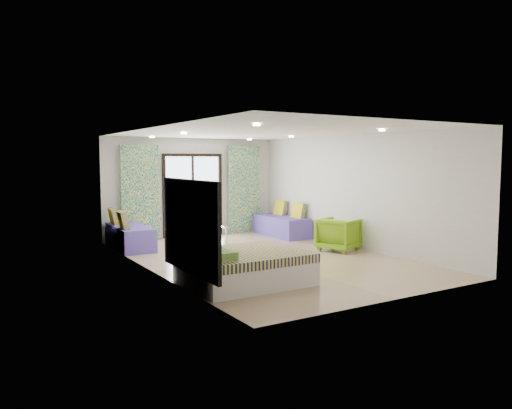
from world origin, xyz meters
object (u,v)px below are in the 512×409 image
bed (244,267)px  daybed_left (129,236)px  coffee_table (211,228)px  daybed_right (282,225)px  armchair (339,233)px

bed → daybed_left: (-0.64, 4.40, 0.01)m
daybed_left → coffee_table: 2.05m
bed → daybed_left: size_ratio=1.01×
daybed_right → armchair: size_ratio=2.33×
coffee_table → daybed_right: bearing=2.2°
bed → daybed_right: daybed_right is taller
bed → daybed_left: bearing=98.3°
daybed_left → daybed_right: bearing=-1.0°
daybed_right → armchair: daybed_right is taller
daybed_left → armchair: size_ratio=2.34×
daybed_right → bed: bearing=-129.6°
bed → armchair: (3.44, 1.56, 0.13)m
daybed_left → armchair: daybed_left is taller
daybed_left → daybed_right: 4.24m
coffee_table → bed: bearing=-108.7°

